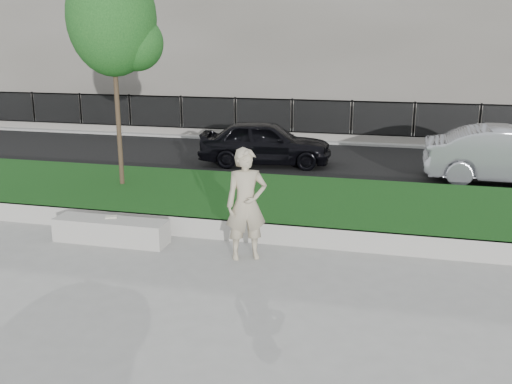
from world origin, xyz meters
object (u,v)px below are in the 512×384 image
(stone_bench, at_px, (111,231))
(book, at_px, (111,217))
(young_tree, at_px, (116,22))
(man, at_px, (246,204))
(car_dark, at_px, (265,143))

(stone_bench, xyz_separation_m, book, (-0.05, 0.12, 0.24))
(stone_bench, xyz_separation_m, young_tree, (-1.09, 2.81, 3.90))
(man, bearing_deg, book, 149.85)
(book, relative_size, car_dark, 0.05)
(stone_bench, distance_m, young_tree, 4.93)
(book, xyz_separation_m, car_dark, (1.37, 7.16, 0.25))
(book, bearing_deg, stone_bench, -93.68)
(man, distance_m, car_dark, 7.56)
(car_dark, bearing_deg, stone_bench, 162.80)
(book, height_order, young_tree, young_tree)
(man, height_order, car_dark, man)
(stone_bench, bearing_deg, book, 111.63)
(man, relative_size, car_dark, 0.50)
(man, height_order, young_tree, young_tree)
(stone_bench, height_order, book, book)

